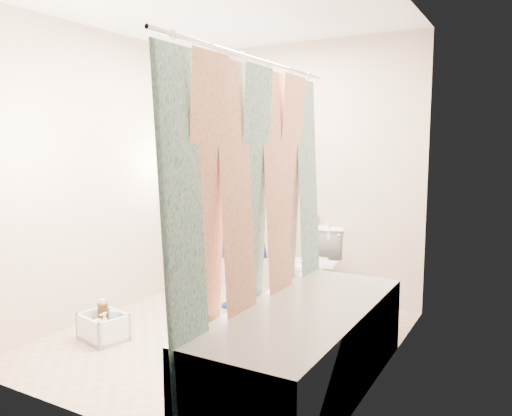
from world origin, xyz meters
The scene contains 14 objects.
floor centered at (0.00, 0.00, 0.00)m, with size 2.60×2.60×0.00m, color tan.
ceiling centered at (0.00, 0.00, 2.40)m, with size 2.40×2.60×0.02m, color silver.
wall_back centered at (0.00, 1.30, 1.20)m, with size 2.40×0.02×2.40m, color tan.
wall_front centered at (0.00, -1.30, 1.20)m, with size 2.40×0.02×2.40m, color tan.
wall_left centered at (-1.20, 0.00, 1.20)m, with size 0.02×2.60×2.40m, color tan.
wall_right centered at (1.20, 0.00, 1.20)m, with size 0.02×2.60×2.40m, color tan.
bathtub centered at (0.85, -0.43, 0.27)m, with size 0.70×1.75×0.50m.
curtain_rod centered at (0.52, -0.43, 1.95)m, with size 0.02×0.02×1.90m, color silver.
shower_curtain centered at (0.52, -0.43, 1.02)m, with size 0.06×1.75×1.80m, color white.
toilet centered at (0.30, 1.08, 0.35)m, with size 0.39×0.69×0.71m, color silver.
tank_lid centered at (0.31, 0.97, 0.41)m, with size 0.43×0.19×0.03m, color white.
tank_internals centered at (0.25, 1.26, 0.70)m, with size 0.17×0.06×0.23m.
plumber centered at (-0.19, 0.52, 0.95)m, with size 0.69×0.45×1.90m, color navy.
cleaning_caddy centered at (-0.75, -0.49, 0.09)m, with size 0.39×0.34×0.26m.
Camera 1 is at (1.99, -3.05, 1.45)m, focal length 35.00 mm.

